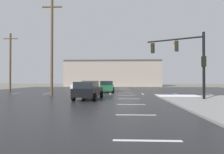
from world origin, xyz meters
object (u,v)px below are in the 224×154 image
object	(u,v)px
utility_pole_far	(10,61)
sedan_black	(88,90)
utility_pole_mid	(52,46)
sedan_green	(107,86)
sedan_white	(87,86)
traffic_signal_mast	(186,55)

from	to	relation	value
utility_pole_far	sedan_black	bearing A→B (deg)	-39.28
utility_pole_mid	sedan_black	bearing A→B (deg)	-38.51
sedan_green	sedan_black	world-z (taller)	same
sedan_white	sedan_black	size ratio (longest dim) A/B	1.00
sedan_black	sedan_white	bearing A→B (deg)	15.33
traffic_signal_mast	sedan_black	bearing A→B (deg)	29.09
sedan_white	utility_pole_far	world-z (taller)	utility_pole_far
traffic_signal_mast	utility_pole_far	bearing A→B (deg)	1.25
sedan_green	utility_pole_far	distance (m)	15.42
sedan_white	sedan_green	world-z (taller)	same
utility_pole_far	traffic_signal_mast	bearing A→B (deg)	-26.06
sedan_black	sedan_green	bearing A→B (deg)	-0.70
sedan_black	utility_pole_mid	world-z (taller)	utility_pole_mid
traffic_signal_mast	sedan_white	bearing A→B (deg)	-19.77
sedan_green	traffic_signal_mast	bearing A→B (deg)	-142.27
traffic_signal_mast	sedan_black	size ratio (longest dim) A/B	1.23
traffic_signal_mast	utility_pole_mid	bearing A→B (deg)	12.95
traffic_signal_mast	sedan_green	xyz separation A→B (m)	(-7.76, 9.71, -3.13)
sedan_white	sedan_black	distance (m)	12.25
sedan_white	utility_pole_far	distance (m)	12.31
sedan_white	sedan_green	bearing A→B (deg)	142.63
utility_pole_mid	utility_pole_far	world-z (taller)	utility_pole_mid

